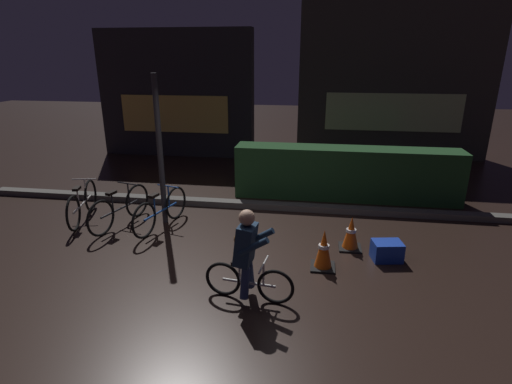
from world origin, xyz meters
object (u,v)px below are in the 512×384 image
(parked_bike_leftmost, at_px, (82,203))
(cyclist, at_px, (247,255))
(street_post, at_px, (160,152))
(parked_bike_left_mid, at_px, (120,208))
(traffic_cone_far, at_px, (351,233))
(parked_bike_center_left, at_px, (161,210))
(traffic_cone_near, at_px, (324,250))
(blue_crate, at_px, (387,251))

(parked_bike_leftmost, height_order, cyclist, cyclist)
(street_post, height_order, parked_bike_left_mid, street_post)
(parked_bike_leftmost, xyz_separation_m, traffic_cone_far, (4.97, -0.46, -0.07))
(parked_bike_leftmost, distance_m, parked_bike_center_left, 1.62)
(street_post, bearing_deg, traffic_cone_near, -23.78)
(parked_bike_left_mid, distance_m, cyclist, 3.37)
(parked_bike_left_mid, xyz_separation_m, traffic_cone_far, (4.15, -0.33, -0.07))
(traffic_cone_near, bearing_deg, cyclist, -136.17)
(parked_bike_center_left, height_order, blue_crate, parked_bike_center_left)
(parked_bike_leftmost, xyz_separation_m, parked_bike_left_mid, (0.83, -0.13, 0.00))
(parked_bike_left_mid, bearing_deg, traffic_cone_near, -91.11)
(parked_bike_center_left, xyz_separation_m, blue_crate, (3.89, -0.65, -0.18))
(parked_bike_center_left, height_order, traffic_cone_far, parked_bike_center_left)
(street_post, bearing_deg, traffic_cone_far, -9.96)
(traffic_cone_far, height_order, blue_crate, traffic_cone_far)
(parked_bike_center_left, distance_m, traffic_cone_far, 3.38)
(parked_bike_leftmost, xyz_separation_m, traffic_cone_near, (4.53, -1.16, -0.04))
(parked_bike_leftmost, bearing_deg, street_post, -98.01)
(parked_bike_left_mid, relative_size, blue_crate, 3.60)
(cyclist, bearing_deg, parked_bike_center_left, 141.26)
(traffic_cone_far, bearing_deg, blue_crate, -29.87)
(blue_crate, height_order, cyclist, cyclist)
(parked_bike_leftmost, height_order, traffic_cone_near, parked_bike_leftmost)
(parked_bike_left_mid, bearing_deg, parked_bike_center_left, -74.35)
(street_post, xyz_separation_m, blue_crate, (3.92, -0.90, -1.21))
(street_post, distance_m, blue_crate, 4.21)
(traffic_cone_near, height_order, blue_crate, traffic_cone_near)
(traffic_cone_near, bearing_deg, blue_crate, 22.33)
(parked_bike_leftmost, distance_m, cyclist, 4.14)
(street_post, xyz_separation_m, parked_bike_center_left, (0.03, -0.25, -1.03))
(street_post, xyz_separation_m, parked_bike_left_mid, (-0.75, -0.27, -1.02))
(cyclist, bearing_deg, parked_bike_left_mid, 151.05)
(parked_bike_leftmost, relative_size, cyclist, 1.28)
(parked_bike_center_left, relative_size, blue_crate, 3.51)
(blue_crate, bearing_deg, parked_bike_left_mid, 172.34)
(traffic_cone_near, bearing_deg, parked_bike_leftmost, 165.60)
(street_post, xyz_separation_m, traffic_cone_near, (2.95, -1.30, -1.07))
(parked_bike_left_mid, relative_size, cyclist, 1.27)
(parked_bike_center_left, distance_m, blue_crate, 3.95)
(traffic_cone_far, xyz_separation_m, cyclist, (-1.42, -1.64, 0.36))
(blue_crate, xyz_separation_m, cyclist, (-1.95, -1.34, 0.48))
(traffic_cone_far, distance_m, cyclist, 2.20)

